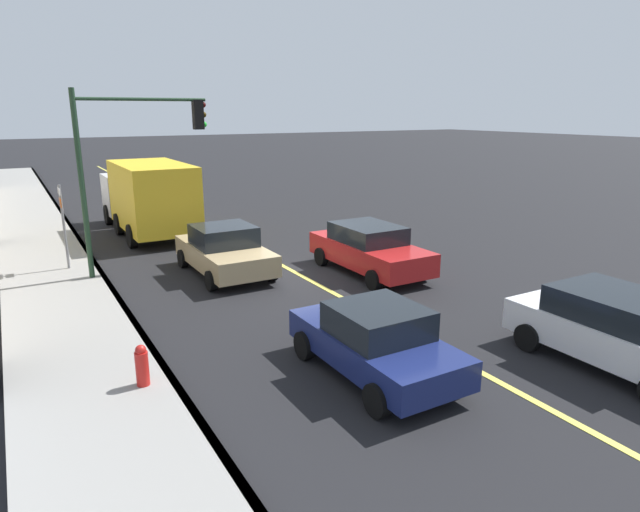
{
  "coord_description": "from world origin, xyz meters",
  "views": [
    {
      "loc": [
        -14.72,
        7.72,
        5.05
      ],
      "look_at": [
        -2.41,
        0.6,
        1.24
      ],
      "focal_mm": 30.65,
      "sensor_mm": 36.0,
      "label": 1
    }
  ],
  "objects_px": {
    "car_white": "(617,328)",
    "car_red": "(369,248)",
    "fire_hydrant": "(142,369)",
    "car_tan": "(224,250)",
    "truck_yellow": "(148,196)",
    "street_sign_post": "(63,222)",
    "car_navy": "(375,341)",
    "traffic_light_mast": "(132,150)"
  },
  "relations": [
    {
      "from": "car_red",
      "to": "street_sign_post",
      "type": "distance_m",
      "value": 9.66
    },
    {
      "from": "car_tan",
      "to": "truck_yellow",
      "type": "distance_m",
      "value": 7.22
    },
    {
      "from": "car_tan",
      "to": "truck_yellow",
      "type": "bearing_deg",
      "value": 5.05
    },
    {
      "from": "car_navy",
      "to": "fire_hydrant",
      "type": "height_order",
      "value": "car_navy"
    },
    {
      "from": "street_sign_post",
      "to": "car_white",
      "type": "bearing_deg",
      "value": -145.04
    },
    {
      "from": "truck_yellow",
      "to": "traffic_light_mast",
      "type": "distance_m",
      "value": 6.56
    },
    {
      "from": "street_sign_post",
      "to": "truck_yellow",
      "type": "bearing_deg",
      "value": -39.1
    },
    {
      "from": "car_tan",
      "to": "street_sign_post",
      "type": "height_order",
      "value": "street_sign_post"
    },
    {
      "from": "car_white",
      "to": "car_red",
      "type": "bearing_deg",
      "value": 3.85
    },
    {
      "from": "car_tan",
      "to": "car_navy",
      "type": "height_order",
      "value": "car_tan"
    },
    {
      "from": "traffic_light_mast",
      "to": "street_sign_post",
      "type": "height_order",
      "value": "traffic_light_mast"
    },
    {
      "from": "truck_yellow",
      "to": "car_navy",
      "type": "bearing_deg",
      "value": -177.21
    },
    {
      "from": "street_sign_post",
      "to": "fire_hydrant",
      "type": "xyz_separation_m",
      "value": [
        -9.06,
        -0.3,
        -1.2
      ]
    },
    {
      "from": "car_navy",
      "to": "traffic_light_mast",
      "type": "bearing_deg",
      "value": 14.71
    },
    {
      "from": "traffic_light_mast",
      "to": "car_white",
      "type": "bearing_deg",
      "value": -148.63
    },
    {
      "from": "car_white",
      "to": "truck_yellow",
      "type": "xyz_separation_m",
      "value": [
        17.23,
        5.21,
        0.81
      ]
    },
    {
      "from": "car_tan",
      "to": "car_red",
      "type": "relative_size",
      "value": 0.93
    },
    {
      "from": "truck_yellow",
      "to": "traffic_light_mast",
      "type": "bearing_deg",
      "value": 164.12
    },
    {
      "from": "car_red",
      "to": "traffic_light_mast",
      "type": "height_order",
      "value": "traffic_light_mast"
    },
    {
      "from": "car_white",
      "to": "fire_hydrant",
      "type": "bearing_deg",
      "value": 66.97
    },
    {
      "from": "fire_hydrant",
      "to": "car_tan",
      "type": "bearing_deg",
      "value": -31.85
    },
    {
      "from": "truck_yellow",
      "to": "traffic_light_mast",
      "type": "height_order",
      "value": "traffic_light_mast"
    },
    {
      "from": "truck_yellow",
      "to": "car_red",
      "type": "bearing_deg",
      "value": -153.28
    },
    {
      "from": "car_tan",
      "to": "car_red",
      "type": "distance_m",
      "value": 4.58
    },
    {
      "from": "car_tan",
      "to": "truck_yellow",
      "type": "xyz_separation_m",
      "value": [
        7.14,
        0.63,
        0.84
      ]
    },
    {
      "from": "car_navy",
      "to": "traffic_light_mast",
      "type": "xyz_separation_m",
      "value": [
        9.23,
        2.42,
        3.16
      ]
    },
    {
      "from": "fire_hydrant",
      "to": "car_navy",
      "type": "bearing_deg",
      "value": -110.84
    },
    {
      "from": "car_tan",
      "to": "street_sign_post",
      "type": "xyz_separation_m",
      "value": [
        2.63,
        4.3,
        0.9
      ]
    },
    {
      "from": "car_tan",
      "to": "fire_hydrant",
      "type": "relative_size",
      "value": 4.55
    },
    {
      "from": "truck_yellow",
      "to": "street_sign_post",
      "type": "distance_m",
      "value": 5.82
    },
    {
      "from": "car_white",
      "to": "car_red",
      "type": "height_order",
      "value": "car_red"
    },
    {
      "from": "car_tan",
      "to": "traffic_light_mast",
      "type": "relative_size",
      "value": 0.76
    },
    {
      "from": "car_white",
      "to": "traffic_light_mast",
      "type": "distance_m",
      "value": 13.6
    },
    {
      "from": "street_sign_post",
      "to": "fire_hydrant",
      "type": "height_order",
      "value": "street_sign_post"
    },
    {
      "from": "traffic_light_mast",
      "to": "fire_hydrant",
      "type": "distance_m",
      "value": 8.56
    },
    {
      "from": "car_white",
      "to": "fire_hydrant",
      "type": "distance_m",
      "value": 9.33
    },
    {
      "from": "car_navy",
      "to": "fire_hydrant",
      "type": "xyz_separation_m",
      "value": [
        1.56,
        4.1,
        -0.25
      ]
    },
    {
      "from": "car_white",
      "to": "truck_yellow",
      "type": "relative_size",
      "value": 0.56
    },
    {
      "from": "fire_hydrant",
      "to": "traffic_light_mast",
      "type": "bearing_deg",
      "value": -12.39
    },
    {
      "from": "car_navy",
      "to": "car_white",
      "type": "relative_size",
      "value": 0.94
    },
    {
      "from": "car_navy",
      "to": "car_white",
      "type": "bearing_deg",
      "value": -114.98
    },
    {
      "from": "car_navy",
      "to": "truck_yellow",
      "type": "bearing_deg",
      "value": 2.79
    }
  ]
}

